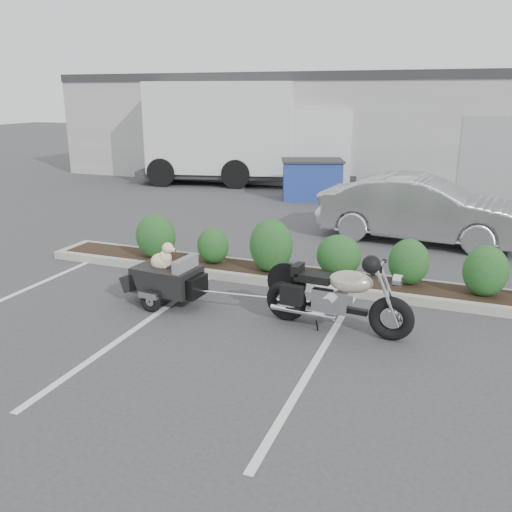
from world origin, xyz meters
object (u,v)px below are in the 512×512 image
(pet_trailer, at_px, (166,278))
(dumpster, at_px, (312,179))
(delivery_truck, at_px, (247,136))
(sedan, at_px, (421,209))
(motorcycle, at_px, (336,297))

(pet_trailer, xyz_separation_m, dumpster, (-0.25, 9.63, 0.20))
(delivery_truck, bearing_deg, sedan, -55.72)
(pet_trailer, height_order, dumpster, dumpster)
(sedan, xyz_separation_m, dumpster, (-3.71, 4.14, -0.11))
(delivery_truck, bearing_deg, motorcycle, -75.25)
(delivery_truck, bearing_deg, pet_trailer, -86.70)
(sedan, xyz_separation_m, delivery_truck, (-6.87, 6.41, 1.01))
(dumpster, relative_size, delivery_truck, 0.27)
(motorcycle, height_order, dumpster, dumpster)
(pet_trailer, relative_size, delivery_truck, 0.21)
(pet_trailer, xyz_separation_m, delivery_truck, (-3.41, 11.89, 1.32))
(pet_trailer, height_order, delivery_truck, delivery_truck)
(dumpster, distance_m, delivery_truck, 4.05)
(motorcycle, height_order, delivery_truck, delivery_truck)
(sedan, height_order, delivery_truck, delivery_truck)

